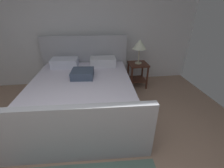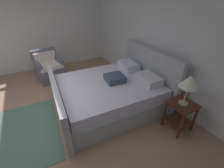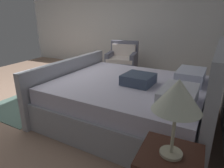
# 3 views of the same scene
# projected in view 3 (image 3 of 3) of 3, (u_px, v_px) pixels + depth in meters

# --- Properties ---
(ground_plane) EXTENTS (5.87, 6.08, 0.02)m
(ground_plane) POSITION_uv_depth(u_px,v_px,m) (49.00, 97.00, 3.90)
(ground_plane) COLOR #997A66
(wall_side_left) EXTENTS (0.12, 6.20, 2.76)m
(wall_side_left) POSITION_uv_depth(u_px,v_px,m) (114.00, 20.00, 5.98)
(wall_side_left) COLOR silver
(wall_side_left) RESTS_ON ground
(bed) EXTENTS (2.12, 2.42, 1.23)m
(bed) POSITION_uv_depth(u_px,v_px,m) (131.00, 100.00, 2.91)
(bed) COLOR #A7AAB2
(bed) RESTS_ON ground
(table_lamp_right) EXTENTS (0.32, 0.32, 0.56)m
(table_lamp_right) POSITION_uv_depth(u_px,v_px,m) (178.00, 97.00, 1.25)
(table_lamp_right) COLOR #B7B293
(table_lamp_right) RESTS_ON nightstand_right
(armchair) EXTENTS (0.84, 0.83, 0.90)m
(armchair) POSITION_uv_depth(u_px,v_px,m) (122.00, 63.00, 5.10)
(armchair) COLOR slate
(armchair) RESTS_ON ground
(area_rug) EXTENTS (1.87, 1.26, 0.01)m
(area_rug) POSITION_uv_depth(u_px,v_px,m) (41.00, 99.00, 3.78)
(area_rug) COLOR slate
(area_rug) RESTS_ON ground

